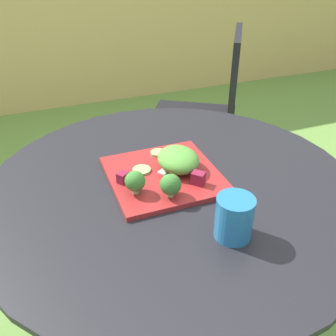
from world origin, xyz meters
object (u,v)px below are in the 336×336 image
at_px(drinking_glass, 234,220).
at_px(fork, 173,165).
at_px(patio_chair, 210,106).
at_px(salad_plate, 164,175).

bearing_deg(drinking_glass, fork, 94.32).
bearing_deg(patio_chair, fork, -123.82).
relative_size(salad_plate, fork, 2.19).
xyz_separation_m(patio_chair, drinking_glass, (-0.48, -1.06, 0.22)).
height_order(patio_chair, fork, patio_chair).
bearing_deg(salad_plate, fork, 36.51).
xyz_separation_m(patio_chair, fork, (-0.51, -0.76, 0.19)).
relative_size(drinking_glass, fork, 0.75).
height_order(salad_plate, fork, fork).
distance_m(patio_chair, salad_plate, 0.97).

